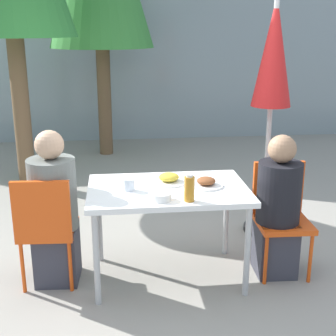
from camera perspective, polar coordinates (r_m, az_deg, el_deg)
ground_plane at (r=3.73m, az=0.00°, el=-13.01°), size 24.00×24.00×0.00m
building_facade at (r=8.00m, az=-3.93°, el=14.24°), size 10.00×0.20×3.00m
dining_table at (r=3.45m, az=0.00°, el=-3.45°), size 1.17×0.76×0.73m
chair_left at (r=3.50m, az=-14.66°, el=-6.60°), size 0.42×0.42×0.85m
person_left at (r=3.55m, az=-13.68°, el=-5.32°), size 0.35×0.35×1.17m
chair_right at (r=3.75m, az=13.57°, el=-4.92°), size 0.41×0.41×0.85m
person_right at (r=3.66m, az=13.23°, el=-5.04°), size 0.33×0.33×1.11m
closed_umbrella at (r=4.19m, az=12.67°, el=12.23°), size 0.36×0.36×2.12m
plate_0 at (r=3.46m, az=4.67°, el=-1.81°), size 0.25×0.25×0.07m
plate_1 at (r=3.53m, az=0.11°, el=-1.35°), size 0.28×0.28×0.07m
bottle at (r=3.14m, az=2.62°, el=-2.49°), size 0.07×0.07×0.19m
drinking_cup at (r=3.37m, az=-4.78°, el=-2.04°), size 0.08×0.08×0.09m
salad_bowl at (r=3.18m, az=-0.82°, el=-3.49°), size 0.14×0.14×0.05m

